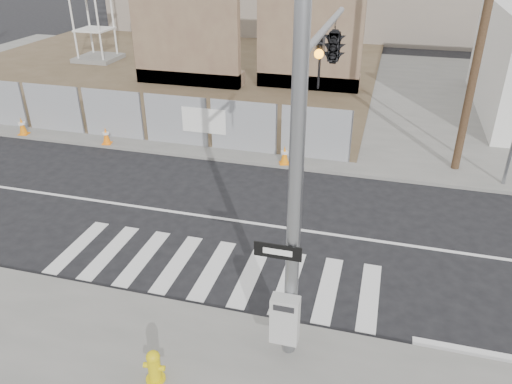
% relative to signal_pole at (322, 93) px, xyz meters
% --- Properties ---
extents(ground, '(100.00, 100.00, 0.00)m').
position_rel_signal_pole_xyz_m(ground, '(-2.49, 2.05, -4.78)').
color(ground, black).
rests_on(ground, ground).
extents(sidewalk_far, '(50.00, 20.00, 0.12)m').
position_rel_signal_pole_xyz_m(sidewalk_far, '(-2.49, 16.05, -4.72)').
color(sidewalk_far, slate).
rests_on(sidewalk_far, ground).
extents(signal_pole, '(0.96, 5.87, 7.00)m').
position_rel_signal_pole_xyz_m(signal_pole, '(0.00, 0.00, 0.00)').
color(signal_pole, gray).
rests_on(signal_pole, sidewalk_near).
extents(chain_link_fence, '(24.60, 0.04, 2.00)m').
position_rel_signal_pole_xyz_m(chain_link_fence, '(-12.49, 7.05, -3.66)').
color(chain_link_fence, gray).
rests_on(chain_link_fence, sidewalk_far).
extents(concrete_wall_left, '(6.00, 1.30, 8.00)m').
position_rel_signal_pole_xyz_m(concrete_wall_left, '(-9.49, 15.13, -1.40)').
color(concrete_wall_left, brown).
rests_on(concrete_wall_left, sidewalk_far).
extents(concrete_wall_right, '(5.50, 1.30, 8.00)m').
position_rel_signal_pole_xyz_m(concrete_wall_right, '(-2.99, 16.13, -1.40)').
color(concrete_wall_right, brown).
rests_on(concrete_wall_right, sidewalk_far).
extents(utility_pole_right, '(1.60, 0.28, 10.00)m').
position_rel_signal_pole_xyz_m(utility_pole_right, '(4.01, 7.55, 0.42)').
color(utility_pole_right, '#4A3422').
rests_on(utility_pole_right, sidewalk_far).
extents(fire_hydrant, '(0.45, 0.44, 0.72)m').
position_rel_signal_pole_xyz_m(fire_hydrant, '(-2.31, -4.22, -4.31)').
color(fire_hydrant, '#D0B80B').
rests_on(fire_hydrant, sidewalk_near).
extents(traffic_cone_b, '(0.44, 0.44, 0.75)m').
position_rel_signal_pole_xyz_m(traffic_cone_b, '(-13.41, 6.27, -4.30)').
color(traffic_cone_b, orange).
rests_on(traffic_cone_b, sidewalk_far).
extents(traffic_cone_c, '(0.42, 0.42, 0.69)m').
position_rel_signal_pole_xyz_m(traffic_cone_c, '(-9.46, 6.27, -4.32)').
color(traffic_cone_c, orange).
rests_on(traffic_cone_c, sidewalk_far).
extents(traffic_cone_d, '(0.46, 0.46, 0.70)m').
position_rel_signal_pole_xyz_m(traffic_cone_d, '(-2.08, 6.27, -4.32)').
color(traffic_cone_d, orange).
rests_on(traffic_cone_d, sidewalk_far).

